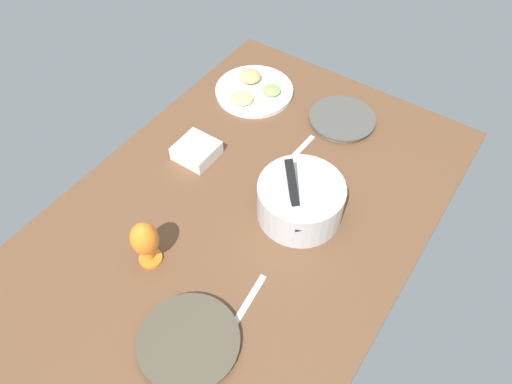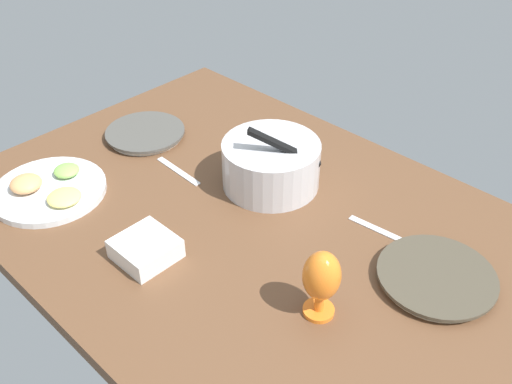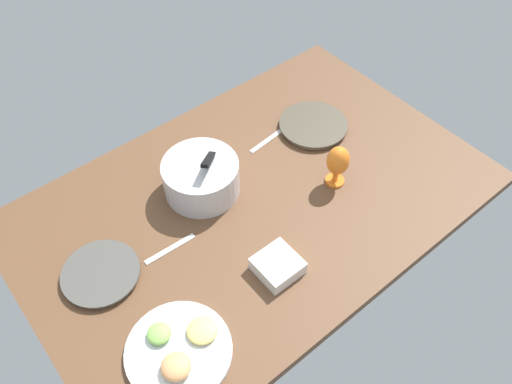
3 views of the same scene
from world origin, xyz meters
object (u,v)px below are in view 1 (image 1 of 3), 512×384
(dinner_plate_left, at_px, (342,119))
(mixing_bowl, at_px, (300,199))
(fruit_platter, at_px, (254,90))
(square_bowl_white, at_px, (196,150))
(hurricane_glass_orange, at_px, (145,240))
(dinner_plate_right, at_px, (189,342))

(dinner_plate_left, xyz_separation_m, mixing_bowl, (0.45, 0.09, 0.06))
(fruit_platter, height_order, square_bowl_white, fruit_platter)
(dinner_plate_left, bearing_deg, mixing_bowl, 11.03)
(dinner_plate_left, relative_size, hurricane_glass_orange, 1.46)
(fruit_platter, xyz_separation_m, square_bowl_white, (0.38, 0.03, 0.01))
(square_bowl_white, bearing_deg, dinner_plate_left, 142.82)
(dinner_plate_left, distance_m, hurricane_glass_orange, 0.86)
(fruit_platter, xyz_separation_m, hurricane_glass_orange, (0.78, 0.18, 0.08))
(mixing_bowl, height_order, fruit_platter, mixing_bowl)
(dinner_plate_right, height_order, mixing_bowl, mixing_bowl)
(dinner_plate_right, height_order, hurricane_glass_orange, hurricane_glass_orange)
(dinner_plate_right, distance_m, mixing_bowl, 0.52)
(fruit_platter, bearing_deg, square_bowl_white, 4.28)
(mixing_bowl, bearing_deg, dinner_plate_left, -168.97)
(dinner_plate_left, xyz_separation_m, hurricane_glass_orange, (0.83, -0.18, 0.09))
(dinner_plate_left, height_order, hurricane_glass_orange, hurricane_glass_orange)
(hurricane_glass_orange, xyz_separation_m, square_bowl_white, (-0.40, -0.15, -0.07))
(hurricane_glass_orange, bearing_deg, dinner_plate_right, 62.31)
(fruit_platter, bearing_deg, dinner_plate_right, 25.11)
(dinner_plate_left, distance_m, square_bowl_white, 0.54)
(dinner_plate_right, relative_size, hurricane_glass_orange, 1.60)
(dinner_plate_right, relative_size, square_bowl_white, 2.05)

